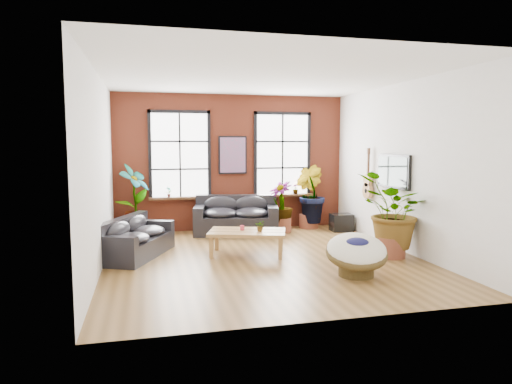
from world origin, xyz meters
TOP-DOWN VIEW (x-y plane):
  - room at (0.00, 0.15)m, footprint 6.04×6.54m
  - sofa_back at (-0.03, 2.61)m, footprint 2.21×1.39m
  - sofa_left at (-2.44, 0.79)m, footprint 1.55×2.12m
  - coffee_table at (-0.23, 0.40)m, footprint 1.72×1.30m
  - papasan_chair at (1.25, -1.50)m, footprint 1.29×1.30m
  - poster at (0.00, 3.18)m, footprint 0.74×0.06m
  - tv_wall_unit at (2.93, 0.60)m, footprint 0.13×1.86m
  - media_box at (2.67, 2.28)m, footprint 0.57×0.48m
  - pot_back_left at (-2.48, 2.83)m, footprint 0.53×0.53m
  - pot_back_right at (2.01, 2.92)m, footprint 0.60×0.60m
  - pot_right_wall at (2.49, -0.48)m, footprint 0.71×0.71m
  - pot_mid at (1.13, 2.53)m, footprint 0.59×0.59m
  - floor_plant_back_left at (-2.47, 2.79)m, footprint 0.97×1.03m
  - floor_plant_back_right at (2.03, 2.92)m, footprint 1.00×1.07m
  - floor_plant_right_wall at (2.53, -0.48)m, footprint 1.78×1.72m
  - floor_plant_mid at (1.10, 2.55)m, footprint 0.86×0.86m
  - table_plant at (0.01, 0.27)m, footprint 0.25×0.24m
  - sill_plant_left at (-1.65, 3.13)m, footprint 0.17×0.17m
  - sill_plant_right at (1.70, 3.13)m, footprint 0.19×0.19m

SIDE VIEW (x-z plane):
  - pot_back_left at x=-2.48m, z-range 0.00..0.37m
  - pot_mid at x=1.13m, z-range 0.00..0.37m
  - pot_back_right at x=2.01m, z-range 0.00..0.37m
  - pot_right_wall at x=2.49m, z-range 0.00..0.41m
  - media_box at x=2.67m, z-range 0.00..0.44m
  - sofa_left at x=-2.44m, z-range -0.04..0.74m
  - papasan_chair at x=1.25m, z-range 0.01..0.79m
  - sofa_back at x=-0.03m, z-range -0.04..0.90m
  - coffee_table at x=-0.23m, z-range 0.14..0.73m
  - table_plant at x=0.01m, z-range 0.49..0.71m
  - floor_plant_mid at x=1.10m, z-range 0.14..1.29m
  - floor_plant_right_wall at x=2.53m, z-range 0.16..1.67m
  - floor_plant_back_right at x=2.03m, z-range 0.15..1.69m
  - floor_plant_back_left at x=-2.47m, z-range 0.15..1.77m
  - sill_plant_left at x=-1.65m, z-range 0.90..1.17m
  - sill_plant_right at x=1.70m, z-range 0.90..1.17m
  - tv_wall_unit at x=2.93m, z-range 0.94..2.14m
  - room at x=0.00m, z-range -0.02..3.52m
  - poster at x=0.00m, z-range 1.46..2.44m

